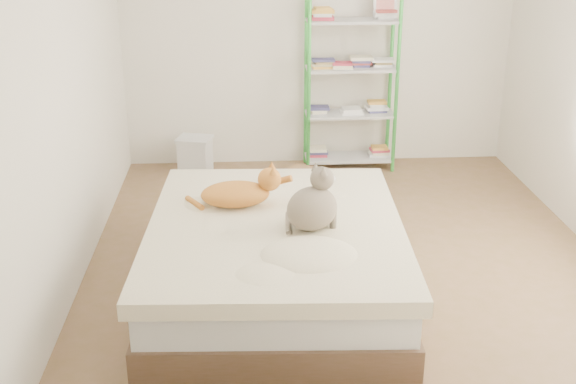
{
  "coord_description": "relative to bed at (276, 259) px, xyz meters",
  "views": [
    {
      "loc": [
        -0.73,
        -4.93,
        2.45
      ],
      "look_at": [
        -0.44,
        -0.33,
        0.62
      ],
      "focal_mm": 45.0,
      "sensor_mm": 36.0,
      "label": 1
    }
  ],
  "objects": [
    {
      "name": "cardboard_box",
      "position": [
        0.37,
        1.42,
        -0.09
      ],
      "size": [
        0.6,
        0.63,
        0.39
      ],
      "rotation": [
        0.0,
        0.0,
        -0.51
      ],
      "color": "olive",
      "rests_on": "ground"
    },
    {
      "name": "room",
      "position": [
        0.54,
        0.63,
        1.04
      ],
      "size": [
        3.81,
        4.21,
        2.61
      ],
      "color": "#88664D",
      "rests_on": "ground"
    },
    {
      "name": "grey_cat",
      "position": [
        0.23,
        -0.12,
        0.47
      ],
      "size": [
        0.46,
        0.44,
        0.42
      ],
      "primitive_type": null,
      "rotation": [
        0.0,
        0.0,
        2.04
      ],
      "color": "gray",
      "rests_on": "bed"
    },
    {
      "name": "white_bin",
      "position": [
        -0.68,
        2.42,
        -0.08
      ],
      "size": [
        0.38,
        0.35,
        0.36
      ],
      "rotation": [
        0.0,
        0.0,
        -0.25
      ],
      "color": "silver",
      "rests_on": "ground"
    },
    {
      "name": "shelf_unit",
      "position": [
        0.85,
        2.51,
        0.57
      ],
      "size": [
        0.88,
        0.36,
        1.74
      ],
      "color": "green",
      "rests_on": "ground"
    },
    {
      "name": "bed",
      "position": [
        0.0,
        0.0,
        0.0
      ],
      "size": [
        1.75,
        2.14,
        0.53
      ],
      "rotation": [
        0.0,
        0.0,
        -0.05
      ],
      "color": "brown",
      "rests_on": "ground"
    },
    {
      "name": "orange_cat",
      "position": [
        -0.26,
        0.29,
        0.38
      ],
      "size": [
        0.58,
        0.33,
        0.23
      ],
      "primitive_type": null,
      "rotation": [
        0.0,
        0.0,
        0.06
      ],
      "color": "#C3832E",
      "rests_on": "bed"
    }
  ]
}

